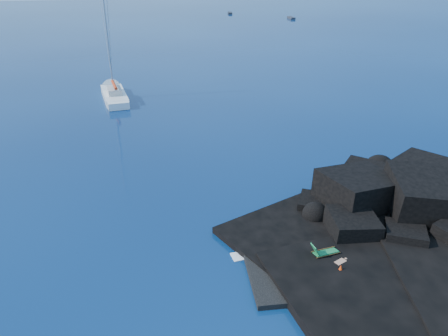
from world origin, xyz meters
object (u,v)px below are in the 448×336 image
object	(u,v)px
distant_boat_a	(230,14)
distant_boat_b	(291,19)
deck_chair	(326,249)
sunbather	(340,263)
marker_cone	(340,269)
sailboat	(115,99)

from	to	relation	value
distant_boat_a	distant_boat_b	world-z (taller)	distant_boat_b
deck_chair	distant_boat_b	world-z (taller)	deck_chair
deck_chair	distant_boat_a	size ratio (longest dim) A/B	0.43
distant_boat_a	distant_boat_b	size ratio (longest dim) A/B	0.94
sunbather	marker_cone	bearing A→B (deg)	-139.20
marker_cone	distant_boat_b	xyz separation A→B (m)	(41.13, 114.11, -0.64)
sailboat	distant_boat_b	distance (m)	91.60
sunbather	distant_boat_b	bearing A→B (deg)	47.49
marker_cone	distant_boat_b	world-z (taller)	marker_cone
sailboat	distant_boat_a	size ratio (longest dim) A/B	3.46
marker_cone	distant_boat_a	size ratio (longest dim) A/B	0.14
deck_chair	marker_cone	bearing A→B (deg)	-90.11
sunbather	marker_cone	xyz separation A→B (m)	(-0.33, -0.66, 0.10)
sailboat	distant_boat_a	distance (m)	99.28
sailboat	marker_cone	distance (m)	41.75
deck_chair	marker_cone	xyz separation A→B (m)	(0.17, -1.61, -0.30)
distant_boat_b	sailboat	bearing A→B (deg)	-122.74
distant_boat_a	deck_chair	bearing A→B (deg)	-92.26
marker_cone	distant_boat_b	distance (m)	121.30
deck_chair	distant_boat_b	distance (m)	119.85
sunbather	distant_boat_a	distance (m)	133.20
deck_chair	distant_boat_a	xyz separation A→B (m)	(26.15, 129.76, -0.94)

